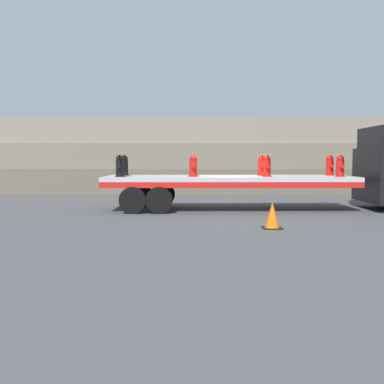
# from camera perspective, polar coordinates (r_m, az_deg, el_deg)

# --- Properties ---
(ground_plane) EXTENTS (120.00, 120.00, 0.00)m
(ground_plane) POSITION_cam_1_polar(r_m,az_deg,el_deg) (15.93, 4.87, -2.33)
(ground_plane) COLOR #474749
(rock_cliff) EXTENTS (60.00, 3.30, 4.04)m
(rock_cliff) POSITION_cam_1_polar(r_m,az_deg,el_deg) (23.96, 3.10, 4.79)
(rock_cliff) COLOR #665B4C
(rock_cliff) RESTS_ON ground_plane
(flatbed_trailer) EXTENTS (9.04, 2.64, 1.24)m
(flatbed_trailer) POSITION_cam_1_polar(r_m,az_deg,el_deg) (15.80, 2.67, 1.29)
(flatbed_trailer) COLOR #B2B2B7
(flatbed_trailer) RESTS_ON ground_plane
(fire_hydrant_black_near_0) EXTENTS (0.34, 0.53, 0.77)m
(fire_hydrant_black_near_0) POSITION_cam_1_polar(r_m,az_deg,el_deg) (15.39, -9.62, 3.40)
(fire_hydrant_black_near_0) COLOR black
(fire_hydrant_black_near_0) RESTS_ON flatbed_trailer
(fire_hydrant_black_far_0) EXTENTS (0.34, 0.53, 0.77)m
(fire_hydrant_black_far_0) POSITION_cam_1_polar(r_m,az_deg,el_deg) (16.50, -9.00, 3.48)
(fire_hydrant_black_far_0) COLOR black
(fire_hydrant_black_far_0) RESTS_ON flatbed_trailer
(fire_hydrant_red_near_1) EXTENTS (0.34, 0.53, 0.77)m
(fire_hydrant_red_near_1) POSITION_cam_1_polar(r_m,az_deg,el_deg) (15.19, 0.18, 3.45)
(fire_hydrant_red_near_1) COLOR red
(fire_hydrant_red_near_1) RESTS_ON flatbed_trailer
(fire_hydrant_red_far_1) EXTENTS (0.34, 0.53, 0.77)m
(fire_hydrant_red_far_1) POSITION_cam_1_polar(r_m,az_deg,el_deg) (16.31, 0.14, 3.52)
(fire_hydrant_red_far_1) COLOR red
(fire_hydrant_red_far_1) RESTS_ON flatbed_trailer
(fire_hydrant_red_near_2) EXTENTS (0.34, 0.53, 0.77)m
(fire_hydrant_red_near_2) POSITION_cam_1_polar(r_m,az_deg,el_deg) (15.44, 9.95, 3.40)
(fire_hydrant_red_near_2) COLOR red
(fire_hydrant_red_near_2) RESTS_ON flatbed_trailer
(fire_hydrant_red_far_2) EXTENTS (0.34, 0.53, 0.77)m
(fire_hydrant_red_far_2) POSITION_cam_1_polar(r_m,az_deg,el_deg) (16.55, 9.25, 3.47)
(fire_hydrant_red_far_2) COLOR red
(fire_hydrant_red_far_2) RESTS_ON flatbed_trailer
(fire_hydrant_red_near_3) EXTENTS (0.34, 0.53, 0.77)m
(fire_hydrant_red_near_3) POSITION_cam_1_polar(r_m,az_deg,el_deg) (16.12, 19.14, 3.26)
(fire_hydrant_red_near_3) COLOR red
(fire_hydrant_red_near_3) RESTS_ON flatbed_trailer
(fire_hydrant_red_far_3) EXTENTS (0.34, 0.53, 0.77)m
(fire_hydrant_red_far_3) POSITION_cam_1_polar(r_m,az_deg,el_deg) (17.18, 17.89, 3.35)
(fire_hydrant_red_far_3) COLOR red
(fire_hydrant_red_far_3) RESTS_ON flatbed_trailer
(cargo_strap_rear) EXTENTS (0.05, 2.75, 0.01)m
(cargo_strap_rear) POSITION_cam_1_polar(r_m,az_deg,el_deg) (15.94, -9.31, 4.90)
(cargo_strap_rear) COLOR yellow
(cargo_strap_rear) RESTS_ON fire_hydrant_black_near_0
(cargo_strap_middle) EXTENTS (0.05, 2.75, 0.01)m
(cargo_strap_middle) POSITION_cam_1_polar(r_m,az_deg,el_deg) (15.99, 9.61, 4.89)
(cargo_strap_middle) COLOR yellow
(cargo_strap_middle) RESTS_ON fire_hydrant_red_near_2
(cargo_strap_front) EXTENTS (0.05, 2.75, 0.01)m
(cargo_strap_front) POSITION_cam_1_polar(r_m,az_deg,el_deg) (16.65, 18.53, 4.71)
(cargo_strap_front) COLOR yellow
(cargo_strap_front) RESTS_ON fire_hydrant_red_near_3
(traffic_cone) EXTENTS (0.52, 0.52, 0.72)m
(traffic_cone) POSITION_cam_1_polar(r_m,az_deg,el_deg) (11.75, 10.65, -3.09)
(traffic_cone) COLOR black
(traffic_cone) RESTS_ON ground_plane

